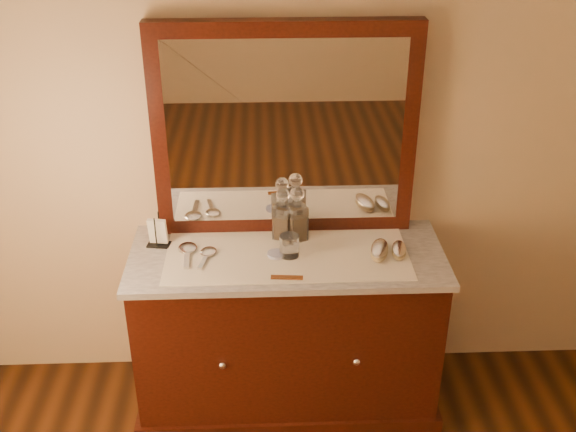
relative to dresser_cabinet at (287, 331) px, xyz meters
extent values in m
plane|color=tan|center=(0.00, 0.29, 0.99)|extent=(4.50, 4.50, 0.00)
cube|color=black|center=(0.00, 0.00, 0.00)|extent=(1.40, 0.55, 0.82)
cube|color=black|center=(0.00, 0.00, -0.37)|extent=(1.46, 0.59, 0.08)
sphere|color=silver|center=(-0.30, -0.28, 0.04)|extent=(0.04, 0.04, 0.04)
sphere|color=silver|center=(0.30, -0.28, 0.04)|extent=(0.04, 0.04, 0.04)
cube|color=silver|center=(0.00, 0.00, 0.42)|extent=(1.44, 0.59, 0.03)
cube|color=black|center=(0.00, 0.25, 0.94)|extent=(1.20, 0.08, 1.00)
cube|color=white|center=(0.00, 0.21, 0.94)|extent=(1.06, 0.01, 0.86)
cube|color=white|center=(0.00, -0.02, 0.44)|extent=(1.10, 0.45, 0.00)
cylinder|color=white|center=(-0.05, -0.02, 0.45)|extent=(0.09, 0.09, 0.01)
cube|color=brown|center=(-0.01, -0.21, 0.45)|extent=(0.14, 0.04, 0.01)
cube|color=black|center=(-0.59, 0.10, 0.44)|extent=(0.11, 0.08, 0.01)
cylinder|color=black|center=(-0.60, 0.07, 0.52)|extent=(0.01, 0.01, 0.16)
cylinder|color=black|center=(-0.59, 0.14, 0.52)|extent=(0.01, 0.01, 0.16)
cube|color=white|center=(-0.59, 0.10, 0.51)|extent=(0.09, 0.05, 0.13)
cube|color=brown|center=(-0.01, 0.15, 0.50)|extent=(0.08, 0.08, 0.12)
cube|color=white|center=(-0.01, 0.15, 0.53)|extent=(0.10, 0.10, 0.16)
cylinder|color=white|center=(-0.01, 0.15, 0.62)|extent=(0.04, 0.04, 0.03)
sphere|color=white|center=(-0.01, 0.15, 0.67)|extent=(0.08, 0.08, 0.06)
cube|color=brown|center=(0.05, 0.13, 0.50)|extent=(0.09, 0.09, 0.12)
cube|color=white|center=(0.05, 0.13, 0.53)|extent=(0.11, 0.11, 0.17)
cylinder|color=white|center=(0.05, 0.13, 0.63)|extent=(0.05, 0.05, 0.03)
sphere|color=white|center=(0.05, 0.13, 0.68)|extent=(0.09, 0.09, 0.07)
ellipsoid|color=tan|center=(0.42, -0.03, 0.46)|extent=(0.12, 0.19, 0.03)
ellipsoid|color=silver|center=(0.42, -0.03, 0.48)|extent=(0.12, 0.19, 0.03)
ellipsoid|color=tan|center=(0.51, -0.03, 0.45)|extent=(0.09, 0.15, 0.02)
ellipsoid|color=silver|center=(0.51, -0.03, 0.47)|extent=(0.09, 0.15, 0.02)
ellipsoid|color=silver|center=(-0.46, 0.05, 0.45)|extent=(0.09, 0.11, 0.02)
cube|color=silver|center=(-0.45, -0.05, 0.45)|extent=(0.03, 0.14, 0.01)
ellipsoid|color=silver|center=(-0.36, 0.01, 0.45)|extent=(0.09, 0.11, 0.02)
cube|color=silver|center=(-0.38, -0.07, 0.45)|extent=(0.05, 0.12, 0.01)
cylinder|color=white|center=(0.01, -0.02, 0.49)|extent=(0.09, 0.09, 0.10)
camera|label=1|loc=(-0.11, -2.67, 2.07)|focal=42.79mm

